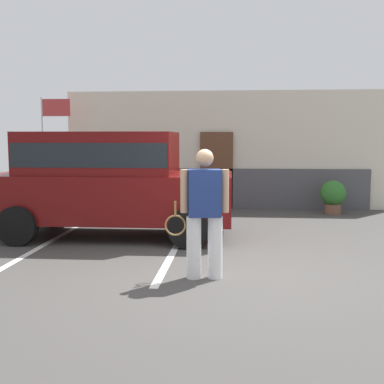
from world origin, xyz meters
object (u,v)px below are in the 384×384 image
(tennis_player_man, at_px, (204,212))
(flag_pole, at_px, (49,132))
(parked_suv, at_px, (108,179))
(potted_plant_by_porch, at_px, (333,195))

(tennis_player_man, bearing_deg, flag_pole, -60.67)
(parked_suv, relative_size, flag_pole, 1.53)
(tennis_player_man, distance_m, potted_plant_by_porch, 6.74)
(potted_plant_by_porch, relative_size, flag_pole, 0.28)
(parked_suv, xyz_separation_m, tennis_player_man, (2.05, -2.73, -0.22))
(tennis_player_man, relative_size, flag_pole, 0.59)
(parked_suv, bearing_deg, tennis_player_man, -53.55)
(parked_suv, bearing_deg, potted_plant_by_porch, 33.19)
(parked_suv, height_order, flag_pole, flag_pole)
(tennis_player_man, distance_m, flag_pole, 7.67)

